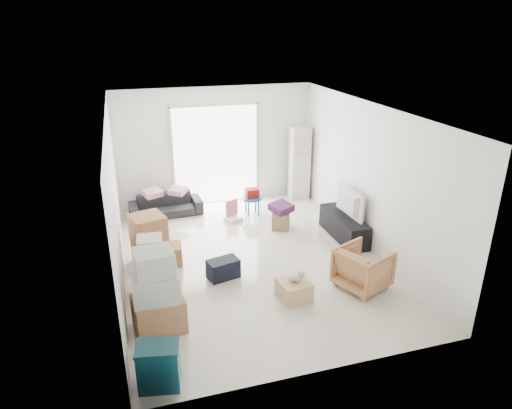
{
  "coord_description": "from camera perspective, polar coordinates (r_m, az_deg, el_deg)",
  "views": [
    {
      "loc": [
        -2.02,
        -7.05,
        4.03
      ],
      "look_at": [
        0.14,
        0.2,
        0.97
      ],
      "focal_mm": 32.0,
      "sensor_mm": 36.0,
      "label": 1
    }
  ],
  "objects": [
    {
      "name": "ottoman",
      "position": [
        9.49,
        3.14,
        -1.97
      ],
      "size": [
        0.47,
        0.47,
        0.36
      ],
      "primitive_type": "cube",
      "rotation": [
        0.0,
        0.0,
        -0.4
      ],
      "color": "olive",
      "rests_on": "room_shell"
    },
    {
      "name": "storage_bins",
      "position": [
        5.75,
        -12.05,
        -19.11
      ],
      "size": [
        0.55,
        0.43,
        0.58
      ],
      "rotation": [
        0.0,
        0.0,
        -0.18
      ],
      "color": "#0F4658",
      "rests_on": "room_shell"
    },
    {
      "name": "pillow_left",
      "position": [
        10.13,
        -12.87,
        2.1
      ],
      "size": [
        0.47,
        0.43,
        0.12
      ],
      "primitive_type": "cube",
      "rotation": [
        0.0,
        0.0,
        0.43
      ],
      "color": "#BA878F",
      "rests_on": "sofa"
    },
    {
      "name": "room_shell",
      "position": [
        7.8,
        -0.56,
        1.92
      ],
      "size": [
        4.98,
        6.48,
        3.18
      ],
      "color": "beige",
      "rests_on": "ground"
    },
    {
      "name": "duffel_bag",
      "position": [
        7.74,
        -4.12,
        -8.01
      ],
      "size": [
        0.57,
        0.42,
        0.33
      ],
      "primitive_type": "cube",
      "rotation": [
        0.0,
        0.0,
        0.24
      ],
      "color": "black",
      "rests_on": "room_shell"
    },
    {
      "name": "armchair",
      "position": [
        7.56,
        13.25,
        -7.52
      ],
      "size": [
        0.93,
        0.95,
        0.76
      ],
      "primitive_type": "imported",
      "rotation": [
        0.0,
        0.0,
        1.98
      ],
      "color": "tan",
      "rests_on": "room_shell"
    },
    {
      "name": "box_stack_b",
      "position": [
        7.31,
        -12.83,
        -8.04
      ],
      "size": [
        0.55,
        0.55,
        1.0
      ],
      "rotation": [
        0.0,
        0.0,
        -0.07
      ],
      "color": "#B17750",
      "rests_on": "room_shell"
    },
    {
      "name": "blanket",
      "position": [
        9.39,
        3.17,
        -0.57
      ],
      "size": [
        0.52,
        0.52,
        0.14
      ],
      "primitive_type": "cube",
      "rotation": [
        0.0,
        0.0,
        0.38
      ],
      "color": "#4D1F4F",
      "rests_on": "ottoman"
    },
    {
      "name": "pillow_right",
      "position": [
        10.16,
        -9.82,
        2.43
      ],
      "size": [
        0.49,
        0.48,
        0.13
      ],
      "primitive_type": "cube",
      "rotation": [
        0.0,
        0.0,
        -0.68
      ],
      "color": "#BA878F",
      "rests_on": "sofa"
    },
    {
      "name": "toy_walker",
      "position": [
        9.89,
        -2.93,
        -1.3
      ],
      "size": [
        0.42,
        0.41,
        0.44
      ],
      "rotation": [
        0.0,
        0.0,
        0.43
      ],
      "color": "silver",
      "rests_on": "room_shell"
    },
    {
      "name": "sliding_door",
      "position": [
        10.6,
        -5.04,
        6.67
      ],
      "size": [
        2.1,
        0.04,
        2.33
      ],
      "color": "white",
      "rests_on": "room_shell"
    },
    {
      "name": "box_stack_c",
      "position": [
        8.2,
        -13.2,
        -4.46
      ],
      "size": [
        0.67,
        0.67,
        0.93
      ],
      "rotation": [
        0.0,
        0.0,
        0.09
      ],
      "color": "#B17750",
      "rests_on": "room_shell"
    },
    {
      "name": "loose_box",
      "position": [
        8.29,
        -10.69,
        -6.13
      ],
      "size": [
        0.45,
        0.45,
        0.35
      ],
      "primitive_type": "cube",
      "rotation": [
        0.0,
        0.0,
        -0.09
      ],
      "color": "#B17750",
      "rests_on": "room_shell"
    },
    {
      "name": "kids_table",
      "position": [
        10.1,
        -0.49,
        1.04
      ],
      "size": [
        0.46,
        0.46,
        0.59
      ],
      "rotation": [
        0.0,
        0.0,
        -0.24
      ],
      "color": "#1249B3",
      "rests_on": "room_shell"
    },
    {
      "name": "tv_console",
      "position": [
        9.22,
        10.91,
        -2.7
      ],
      "size": [
        0.43,
        1.42,
        0.47
      ],
      "primitive_type": "cube",
      "color": "black",
      "rests_on": "room_shell"
    },
    {
      "name": "box_stack_a",
      "position": [
        6.48,
        -12.26,
        -11.02
      ],
      "size": [
        0.74,
        0.65,
        1.23
      ],
      "rotation": [
        0.0,
        0.0,
        0.06
      ],
      "color": "#B17750",
      "rests_on": "room_shell"
    },
    {
      "name": "ac_tower",
      "position": [
        10.94,
        5.47,
        5.14
      ],
      "size": [
        0.45,
        0.3,
        1.75
      ],
      "primitive_type": "cube",
      "color": "silver",
      "rests_on": "room_shell"
    },
    {
      "name": "plush_bunny",
      "position": [
        7.12,
        5.05,
        -9.03
      ],
      "size": [
        0.29,
        0.17,
        0.15
      ],
      "rotation": [
        0.0,
        0.0,
        0.44
      ],
      "color": "#B2ADA8",
      "rests_on": "wood_crate"
    },
    {
      "name": "television",
      "position": [
        9.1,
        11.04,
        -0.99
      ],
      "size": [
        0.6,
        0.99,
        0.13
      ],
      "primitive_type": "imported",
      "rotation": [
        0.0,
        0.0,
        1.61
      ],
      "color": "black",
      "rests_on": "tv_console"
    },
    {
      "name": "wood_crate",
      "position": [
        7.21,
        4.77,
        -10.58
      ],
      "size": [
        0.51,
        0.51,
        0.3
      ],
      "primitive_type": "cube",
      "rotation": [
        0.0,
        0.0,
        0.14
      ],
      "color": "tan",
      "rests_on": "room_shell"
    },
    {
      "name": "sofa",
      "position": [
        10.27,
        -11.25,
        0.32
      ],
      "size": [
        1.6,
        0.55,
        0.62
      ],
      "primitive_type": "imported",
      "rotation": [
        0.0,
        0.0,
        0.06
      ],
      "color": "#232428",
      "rests_on": "room_shell"
    }
  ]
}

